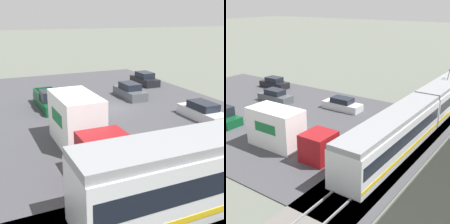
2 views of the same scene
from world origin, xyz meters
TOP-DOWN VIEW (x-y plane):
  - ground_plane at (0.00, 0.00)m, footprint 320.00×320.00m
  - road_surface at (0.00, 0.00)m, footprint 22.34×36.79m
  - rail_bed at (0.00, 15.56)m, footprint 53.75×4.40m
  - light_rail_tram at (-6.34, 15.56)m, footprint 29.32×2.82m
  - box_truck at (5.34, 7.77)m, footprint 2.55×8.14m
  - sedan_car_0 at (-5.71, 6.01)m, footprint 1.75×4.70m
  - sedan_car_1 at (-3.44, -2.57)m, footprint 1.79×4.51m
  - sedan_car_2 at (-8.00, -7.40)m, footprint 1.83×4.33m

SIDE VIEW (x-z plane):
  - ground_plane at x=0.00m, z-range 0.00..0.00m
  - road_surface at x=0.00m, z-range 0.00..0.08m
  - rail_bed at x=0.00m, z-range -0.06..0.16m
  - sedan_car_0 at x=-5.71m, z-range -0.04..1.37m
  - sedan_car_2 at x=-8.00m, z-range -0.05..1.48m
  - sedan_car_1 at x=-3.44m, z-range -0.06..1.49m
  - box_truck at x=5.34m, z-range -0.05..3.31m
  - light_rail_tram at x=-6.34m, z-range -0.54..3.95m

